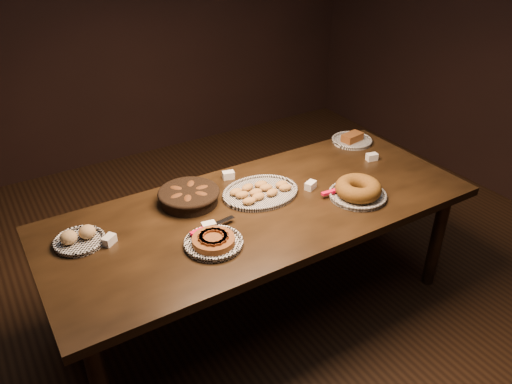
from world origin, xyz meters
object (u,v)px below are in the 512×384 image
buffet_table (262,217)px  bundt_cake_plate (358,190)px  madeleine_platter (260,192)px  apple_tart_plate (213,241)px

buffet_table → bundt_cake_plate: 0.57m
buffet_table → madeleine_platter: size_ratio=5.31×
madeleine_platter → apple_tart_plate: bearing=-162.7°
apple_tart_plate → madeleine_platter: (0.45, 0.29, -0.00)m
buffet_table → bundt_cake_plate: size_ratio=6.80×
buffet_table → madeleine_platter: (0.06, 0.11, 0.09)m
apple_tart_plate → madeleine_platter: 0.54m
apple_tart_plate → madeleine_platter: size_ratio=0.75×
madeleine_platter → bundt_cake_plate: (0.46, -0.31, 0.03)m
madeleine_platter → bundt_cake_plate: bundt_cake_plate is taller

